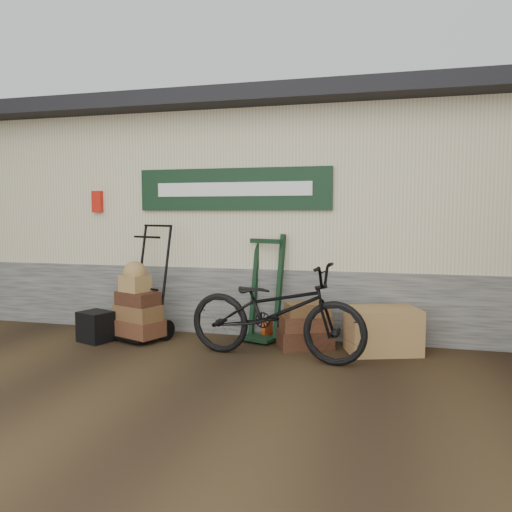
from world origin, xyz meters
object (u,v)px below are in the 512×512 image
(wicker_hamper, at_px, (383,330))
(suitcase_stack, at_px, (305,325))
(green_barrow, at_px, (265,287))
(black_trunk, at_px, (96,326))
(bicycle, at_px, (275,305))
(porter_trolley, at_px, (148,281))

(wicker_hamper, bearing_deg, suitcase_stack, -179.50)
(green_barrow, xyz_separation_m, black_trunk, (-2.07, -0.63, -0.49))
(suitcase_stack, bearing_deg, bicycle, -115.99)
(suitcase_stack, bearing_deg, wicker_hamper, 0.50)
(suitcase_stack, distance_m, black_trunk, 2.67)
(wicker_hamper, bearing_deg, bicycle, -155.35)
(suitcase_stack, bearing_deg, black_trunk, -171.97)
(porter_trolley, xyz_separation_m, green_barrow, (1.50, 0.30, -0.08))
(bicycle, bearing_deg, porter_trolley, 82.73)
(wicker_hamper, relative_size, black_trunk, 2.11)
(porter_trolley, distance_m, green_barrow, 1.53)
(suitcase_stack, height_order, bicycle, bicycle)
(black_trunk, bearing_deg, green_barrow, 16.86)
(green_barrow, relative_size, wicker_hamper, 1.68)
(black_trunk, bearing_deg, porter_trolley, 29.67)
(black_trunk, relative_size, bicycle, 0.19)
(suitcase_stack, xyz_separation_m, bicycle, (-0.26, -0.53, 0.32))
(green_barrow, bearing_deg, porter_trolley, -148.83)
(green_barrow, height_order, black_trunk, green_barrow)
(black_trunk, xyz_separation_m, bicycle, (2.38, -0.16, 0.41))
(green_barrow, height_order, bicycle, green_barrow)
(porter_trolley, height_order, black_trunk, porter_trolley)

